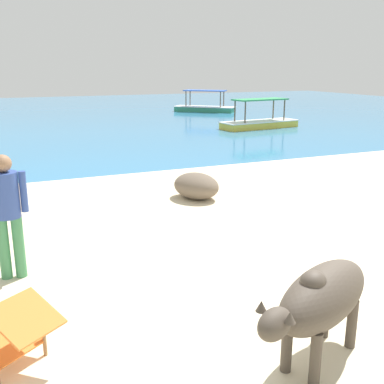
% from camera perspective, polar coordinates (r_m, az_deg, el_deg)
% --- Properties ---
extents(sand_beach, '(18.00, 14.00, 0.04)m').
position_cam_1_polar(sand_beach, '(6.02, 13.54, -11.63)').
color(sand_beach, beige).
rests_on(sand_beach, ground).
extents(water_surface, '(60.00, 36.00, 0.03)m').
position_cam_1_polar(water_surface, '(26.59, -16.07, 8.82)').
color(water_surface, teal).
rests_on(water_surface, ground).
extents(cow, '(1.69, 1.05, 0.97)m').
position_cam_1_polar(cow, '(4.43, 15.62, -12.49)').
color(cow, '#4C4238').
rests_on(cow, sand_beach).
extents(deck_chair_near, '(0.88, 0.93, 0.68)m').
position_cam_1_polar(deck_chair_near, '(4.57, -20.90, -15.64)').
color(deck_chair_near, olive).
rests_on(deck_chair_near, sand_beach).
extents(person_standing, '(0.51, 0.32, 1.62)m').
position_cam_1_polar(person_standing, '(6.24, -21.79, -1.79)').
color(person_standing, '#428956').
rests_on(person_standing, sand_beach).
extents(shore_rock_large, '(1.12, 1.26, 0.54)m').
position_cam_1_polar(shore_rock_large, '(9.56, 0.52, 0.76)').
color(shore_rock_large, '#6B5B4C').
rests_on(shore_rock_large, sand_beach).
extents(boat_yellow, '(3.78, 1.57, 1.29)m').
position_cam_1_polar(boat_yellow, '(21.19, 8.29, 8.55)').
color(boat_yellow, gold).
rests_on(boat_yellow, water_surface).
extents(boat_green, '(3.51, 3.31, 1.29)m').
position_cam_1_polar(boat_green, '(28.67, 1.59, 10.41)').
color(boat_green, '#338E66').
rests_on(boat_green, water_surface).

